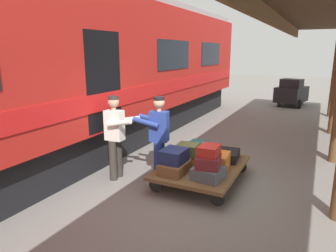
{
  "coord_description": "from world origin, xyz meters",
  "views": [
    {
      "loc": [
        -1.8,
        5.09,
        2.55
      ],
      "look_at": [
        0.77,
        -0.1,
        1.15
      ],
      "focal_mm": 33.1,
      "sensor_mm": 36.0,
      "label": 1
    }
  ],
  "objects_px": {
    "suitcase_red_plastic": "(209,150)",
    "suitcase_olive_duffel": "(188,149)",
    "suitcase_navy_fabric": "(174,156)",
    "porter_in_overalls": "(158,136)",
    "suitcase_tan_vintage": "(186,159)",
    "suitcase_slate_roller": "(208,173)",
    "train_car": "(50,74)",
    "suitcase_teal_softside": "(197,149)",
    "suitcase_brown_leather": "(175,168)",
    "baggage_tug": "(291,93)",
    "suitcase_black_hardshell": "(226,155)",
    "porter_by_door": "(116,135)",
    "luggage_cart": "(202,168)",
    "suitcase_orange_carryall": "(218,161)",
    "suitcase_maroon_trunk": "(208,161)"
  },
  "relations": [
    {
      "from": "suitcase_red_plastic",
      "to": "suitcase_olive_duffel",
      "type": "height_order",
      "value": "suitcase_red_plastic"
    },
    {
      "from": "suitcase_navy_fabric",
      "to": "suitcase_olive_duffel",
      "type": "bearing_deg",
      "value": -95.79
    },
    {
      "from": "suitcase_olive_duffel",
      "to": "porter_in_overalls",
      "type": "bearing_deg",
      "value": 30.79
    },
    {
      "from": "suitcase_tan_vintage",
      "to": "suitcase_slate_roller",
      "type": "bearing_deg",
      "value": 139.57
    },
    {
      "from": "train_car",
      "to": "suitcase_slate_roller",
      "type": "height_order",
      "value": "train_car"
    },
    {
      "from": "train_car",
      "to": "suitcase_teal_softside",
      "type": "xyz_separation_m",
      "value": [
        -3.16,
        -0.97,
        -1.58
      ]
    },
    {
      "from": "suitcase_brown_leather",
      "to": "suitcase_red_plastic",
      "type": "distance_m",
      "value": 0.77
    },
    {
      "from": "suitcase_teal_softside",
      "to": "suitcase_slate_roller",
      "type": "relative_size",
      "value": 1.06
    },
    {
      "from": "suitcase_slate_roller",
      "to": "baggage_tug",
      "type": "height_order",
      "value": "baggage_tug"
    },
    {
      "from": "suitcase_teal_softside",
      "to": "suitcase_black_hardshell",
      "type": "relative_size",
      "value": 0.89
    },
    {
      "from": "suitcase_teal_softside",
      "to": "suitcase_navy_fabric",
      "type": "xyz_separation_m",
      "value": [
        0.03,
        1.1,
        0.18
      ]
    },
    {
      "from": "suitcase_slate_roller",
      "to": "baggage_tug",
      "type": "xyz_separation_m",
      "value": [
        -0.4,
        -10.84,
        0.18
      ]
    },
    {
      "from": "suitcase_olive_duffel",
      "to": "porter_by_door",
      "type": "xyz_separation_m",
      "value": [
        1.31,
        0.62,
        0.29
      ]
    },
    {
      "from": "luggage_cart",
      "to": "porter_in_overalls",
      "type": "xyz_separation_m",
      "value": [
        0.82,
        0.29,
        0.63
      ]
    },
    {
      "from": "suitcase_teal_softside",
      "to": "porter_in_overalls",
      "type": "distance_m",
      "value": 1.08
    },
    {
      "from": "suitcase_red_plastic",
      "to": "suitcase_brown_leather",
      "type": "bearing_deg",
      "value": 5.74
    },
    {
      "from": "suitcase_black_hardshell",
      "to": "suitcase_teal_softside",
      "type": "bearing_deg",
      "value": 0.0
    },
    {
      "from": "train_car",
      "to": "porter_in_overalls",
      "type": "xyz_separation_m",
      "value": [
        -2.67,
        -0.11,
        -1.14
      ]
    },
    {
      "from": "luggage_cart",
      "to": "suitcase_orange_carryall",
      "type": "distance_m",
      "value": 0.38
    },
    {
      "from": "suitcase_navy_fabric",
      "to": "baggage_tug",
      "type": "xyz_separation_m",
      "value": [
        -1.09,
        -10.81,
        -0.03
      ]
    },
    {
      "from": "suitcase_brown_leather",
      "to": "suitcase_olive_duffel",
      "type": "height_order",
      "value": "suitcase_olive_duffel"
    },
    {
      "from": "suitcase_brown_leather",
      "to": "suitcase_black_hardshell",
      "type": "relative_size",
      "value": 1.04
    },
    {
      "from": "suitcase_tan_vintage",
      "to": "suitcase_slate_roller",
      "type": "relative_size",
      "value": 1.13
    },
    {
      "from": "suitcase_brown_leather",
      "to": "suitcase_tan_vintage",
      "type": "bearing_deg",
      "value": -90.0
    },
    {
      "from": "suitcase_black_hardshell",
      "to": "suitcase_navy_fabric",
      "type": "xyz_separation_m",
      "value": [
        0.7,
        1.1,
        0.22
      ]
    },
    {
      "from": "train_car",
      "to": "suitcase_brown_leather",
      "type": "height_order",
      "value": "train_car"
    },
    {
      "from": "luggage_cart",
      "to": "suitcase_slate_roller",
      "type": "relative_size",
      "value": 4.09
    },
    {
      "from": "train_car",
      "to": "suitcase_brown_leather",
      "type": "xyz_separation_m",
      "value": [
        -3.16,
        0.16,
        -1.63
      ]
    },
    {
      "from": "train_car",
      "to": "suitcase_orange_carryall",
      "type": "xyz_separation_m",
      "value": [
        -3.83,
        -0.4,
        -1.57
      ]
    },
    {
      "from": "suitcase_brown_leather",
      "to": "baggage_tug",
      "type": "height_order",
      "value": "baggage_tug"
    },
    {
      "from": "suitcase_orange_carryall",
      "to": "suitcase_slate_roller",
      "type": "bearing_deg",
      "value": 90.0
    },
    {
      "from": "suitcase_tan_vintage",
      "to": "porter_by_door",
      "type": "height_order",
      "value": "porter_by_door"
    },
    {
      "from": "suitcase_maroon_trunk",
      "to": "porter_by_door",
      "type": "bearing_deg",
      "value": 2.31
    },
    {
      "from": "suitcase_slate_roller",
      "to": "porter_in_overalls",
      "type": "height_order",
      "value": "porter_in_overalls"
    },
    {
      "from": "suitcase_teal_softside",
      "to": "suitcase_black_hardshell",
      "type": "distance_m",
      "value": 0.67
    },
    {
      "from": "train_car",
      "to": "suitcase_olive_duffel",
      "type": "relative_size",
      "value": 45.96
    },
    {
      "from": "luggage_cart",
      "to": "suitcase_black_hardshell",
      "type": "relative_size",
      "value": 3.43
    },
    {
      "from": "suitcase_slate_roller",
      "to": "porter_by_door",
      "type": "height_order",
      "value": "porter_by_door"
    },
    {
      "from": "train_car",
      "to": "suitcase_red_plastic",
      "type": "bearing_deg",
      "value": 178.51
    },
    {
      "from": "porter_in_overalls",
      "to": "suitcase_red_plastic",
      "type": "bearing_deg",
      "value": 169.51
    },
    {
      "from": "suitcase_tan_vintage",
      "to": "suitcase_black_hardshell",
      "type": "height_order",
      "value": "suitcase_black_hardshell"
    },
    {
      "from": "suitcase_brown_leather",
      "to": "suitcase_maroon_trunk",
      "type": "height_order",
      "value": "suitcase_maroon_trunk"
    },
    {
      "from": "suitcase_slate_roller",
      "to": "suitcase_navy_fabric",
      "type": "bearing_deg",
      "value": -2.53
    },
    {
      "from": "suitcase_brown_leather",
      "to": "suitcase_slate_roller",
      "type": "relative_size",
      "value": 1.24
    },
    {
      "from": "suitcase_black_hardshell",
      "to": "porter_in_overalls",
      "type": "height_order",
      "value": "porter_in_overalls"
    },
    {
      "from": "porter_in_overalls",
      "to": "baggage_tug",
      "type": "distance_m",
      "value": 10.68
    },
    {
      "from": "suitcase_tan_vintage",
      "to": "baggage_tug",
      "type": "distance_m",
      "value": 10.33
    },
    {
      "from": "suitcase_slate_roller",
      "to": "baggage_tug",
      "type": "relative_size",
      "value": 0.26
    },
    {
      "from": "suitcase_tan_vintage",
      "to": "suitcase_olive_duffel",
      "type": "bearing_deg",
      "value": -150.74
    },
    {
      "from": "porter_by_door",
      "to": "luggage_cart",
      "type": "bearing_deg",
      "value": -159.42
    }
  ]
}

